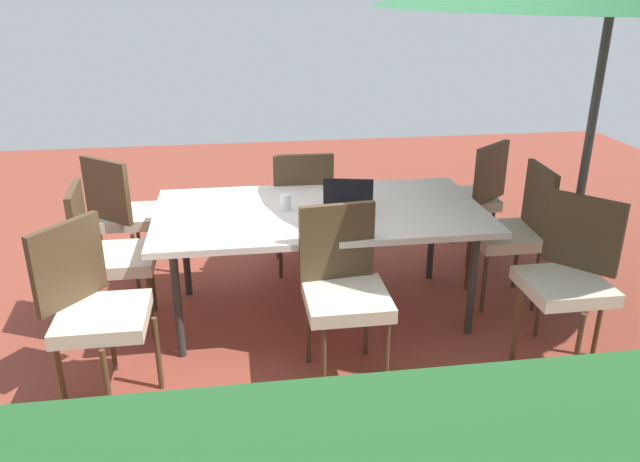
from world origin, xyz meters
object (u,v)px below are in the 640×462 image
(cup, at_px, (285,202))
(chair_northeast, at_px, (93,304))
(dining_table, at_px, (320,216))
(chair_south, at_px, (302,204))
(chair_southeast, at_px, (126,211))
(chair_southwest, at_px, (472,194))
(chair_west, at_px, (515,227))
(chair_east, at_px, (107,251))
(chair_north, at_px, (344,285))
(chair_northwest, at_px, (569,273))
(laptop, at_px, (348,199))

(cup, bearing_deg, chair_northeast, 34.55)
(dining_table, height_order, chair_south, chair_south)
(chair_southeast, distance_m, chair_south, 1.31)
(chair_southwest, bearing_deg, chair_west, 53.54)
(dining_table, xyz_separation_m, chair_east, (1.36, 0.01, -0.16))
(chair_north, height_order, chair_southwest, same)
(chair_south, bearing_deg, chair_southwest, -176.36)
(dining_table, bearing_deg, chair_northwest, 152.01)
(laptop, height_order, cup, laptop)
(chair_north, height_order, chair_northwest, same)
(chair_west, relative_size, cup, 9.54)
(chair_southeast, distance_m, chair_northeast, 1.45)
(chair_southwest, xyz_separation_m, cup, (1.56, 0.72, 0.26))
(chair_northwest, distance_m, cup, 1.77)
(chair_north, height_order, chair_south, same)
(chair_southeast, height_order, laptop, chair_southeast)
(chair_south, xyz_separation_m, cup, (0.18, 0.66, 0.26))
(dining_table, bearing_deg, chair_southwest, -150.77)
(chair_southeast, relative_size, chair_south, 1.00)
(chair_southwest, xyz_separation_m, chair_northwest, (-0.03, 1.47, 0.00))
(dining_table, relative_size, chair_southeast, 2.17)
(chair_west, bearing_deg, chair_southeast, -101.03)
(dining_table, relative_size, chair_west, 2.17)
(cup, bearing_deg, chair_north, 109.54)
(chair_northwest, bearing_deg, chair_northeast, -131.88)
(chair_southwest, xyz_separation_m, laptop, (1.14, 0.71, 0.25))
(dining_table, height_order, chair_northeast, chair_northeast)
(chair_southwest, distance_m, chair_northwest, 1.47)
(laptop, relative_size, cup, 3.57)
(chair_east, relative_size, laptop, 2.68)
(chair_northeast, height_order, chair_west, same)
(chair_northeast, xyz_separation_m, cup, (-1.09, -0.75, 0.26))
(chair_southeast, distance_m, chair_northwest, 3.08)
(dining_table, xyz_separation_m, chair_southeast, (1.35, -0.73, -0.16))
(laptop, xyz_separation_m, cup, (0.41, 0.01, 0.00))
(cup, bearing_deg, chair_west, 179.09)
(chair_north, relative_size, laptop, 2.68)
(chair_northeast, distance_m, laptop, 1.70)
(chair_northwest, height_order, chair_south, same)
(chair_southwest, xyz_separation_m, chair_east, (2.70, 0.76, 0.00))
(cup, bearing_deg, chair_southwest, -155.21)
(dining_table, relative_size, chair_east, 2.17)
(chair_northeast, height_order, chair_south, same)
(chair_north, distance_m, chair_northwest, 1.33)
(dining_table, relative_size, cup, 20.68)
(chair_southwest, bearing_deg, chair_south, -36.02)
(chair_west, bearing_deg, chair_south, -112.23)
(chair_southeast, xyz_separation_m, chair_northwest, (-2.71, 1.45, 0.00))
(chair_south, relative_size, cup, 9.54)
(chair_southwest, bearing_deg, cup, -13.59)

